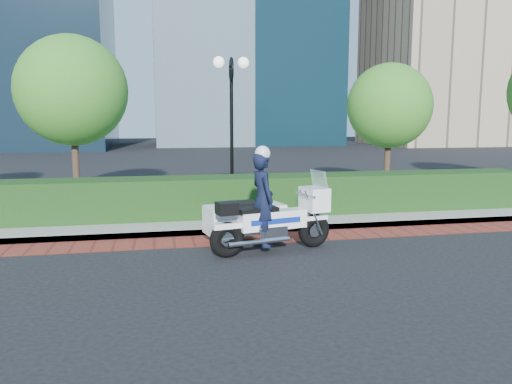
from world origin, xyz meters
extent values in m
plane|color=black|center=(0.00, 0.00, 0.00)|extent=(120.00, 120.00, 0.00)
cube|color=maroon|center=(0.00, 1.50, 0.01)|extent=(60.00, 1.00, 0.01)
cube|color=gray|center=(0.00, 6.00, 0.07)|extent=(60.00, 8.00, 0.15)
cube|color=black|center=(0.00, 3.60, 0.65)|extent=(18.00, 1.20, 1.00)
cylinder|color=black|center=(1.00, 5.20, 0.30)|extent=(0.30, 0.30, 0.30)
cylinder|color=black|center=(1.00, 5.20, 2.15)|extent=(0.10, 0.10, 3.70)
cylinder|color=black|center=(1.00, 5.20, 4.00)|extent=(0.04, 0.70, 0.70)
sphere|color=white|center=(0.65, 5.20, 4.20)|extent=(0.32, 0.32, 0.32)
sphere|color=white|center=(1.35, 5.20, 4.20)|extent=(0.32, 0.32, 0.32)
cylinder|color=#332319|center=(-3.50, 6.50, 1.23)|extent=(0.20, 0.20, 2.17)
sphere|color=#1D6F1B|center=(-3.50, 6.50, 3.44)|extent=(3.20, 3.20, 3.20)
cylinder|color=#332319|center=(6.50, 6.50, 1.11)|extent=(0.20, 0.20, 1.92)
sphere|color=#1D6F1B|center=(6.50, 6.50, 3.05)|extent=(2.80, 2.80, 2.80)
cube|color=gray|center=(28.00, 38.00, 14.00)|extent=(14.00, 12.00, 28.00)
torus|color=black|center=(0.12, 0.13, 0.35)|extent=(0.73, 0.36, 0.70)
torus|color=black|center=(1.99, 0.55, 0.35)|extent=(0.73, 0.36, 0.70)
cube|color=white|center=(1.05, 0.34, 0.66)|extent=(1.42, 0.63, 0.36)
cube|color=silver|center=(1.00, 0.33, 0.40)|extent=(0.66, 0.54, 0.30)
cube|color=white|center=(1.99, 0.55, 1.01)|extent=(0.54, 0.66, 0.48)
cube|color=silver|center=(2.09, 0.57, 1.38)|extent=(0.24, 0.55, 0.42)
cube|color=black|center=(0.74, 0.27, 0.87)|extent=(0.85, 0.48, 0.11)
cube|color=black|center=(0.12, 0.13, 0.96)|extent=(0.44, 0.41, 0.23)
cube|color=white|center=(0.65, 1.17, 0.53)|extent=(1.77, 1.08, 0.58)
cube|color=black|center=(0.54, 1.15, 0.85)|extent=(0.84, 0.68, 0.09)
torus|color=black|center=(0.43, 1.65, 0.27)|extent=(0.56, 0.28, 0.53)
imported|color=black|center=(0.85, 0.29, 1.08)|extent=(0.57, 0.75, 1.83)
sphere|color=white|center=(0.85, 0.29, 1.97)|extent=(0.30, 0.30, 0.30)
camera|label=1|loc=(-1.19, -9.06, 2.64)|focal=35.00mm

